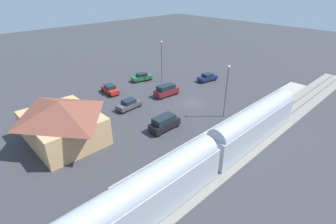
{
  "coord_description": "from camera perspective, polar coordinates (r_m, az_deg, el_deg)",
  "views": [
    {
      "loc": [
        -27.54,
        32.51,
        19.89
      ],
      "look_at": [
        -1.16,
        7.14,
        1.0
      ],
      "focal_mm": 27.3,
      "sensor_mm": 36.0,
      "label": 1
    }
  ],
  "objects": [
    {
      "name": "sedan_navy",
      "position": [
        57.57,
        8.81,
        7.69
      ],
      "size": [
        2.65,
        4.76,
        1.74
      ],
      "color": "navy",
      "rests_on": "ground"
    },
    {
      "name": "light_pole_near_platform",
      "position": [
        40.76,
        12.98,
        5.71
      ],
      "size": [
        0.44,
        0.44,
        8.65
      ],
      "color": "#515156",
      "rests_on": "ground"
    },
    {
      "name": "suv_black",
      "position": [
        37.81,
        -0.84,
        -2.42
      ],
      "size": [
        2.04,
        4.93,
        2.22
      ],
      "color": "black",
      "rests_on": "ground"
    },
    {
      "name": "suv_maroon",
      "position": [
        49.18,
        -0.37,
        4.9
      ],
      "size": [
        2.35,
        5.04,
        2.22
      ],
      "color": "maroon",
      "rests_on": "ground"
    },
    {
      "name": "pedestrian_on_platform",
      "position": [
        41.12,
        16.77,
        -0.87
      ],
      "size": [
        0.36,
        0.36,
        1.71
      ],
      "color": "#23284C",
      "rests_on": "platform"
    },
    {
      "name": "railway_track",
      "position": [
        40.4,
        20.4,
        -3.94
      ],
      "size": [
        4.8,
        70.0,
        0.3
      ],
      "color": "gray",
      "rests_on": "ground"
    },
    {
      "name": "ground_plane",
      "position": [
        47.02,
        5.31,
        2.15
      ],
      "size": [
        200.0,
        200.0,
        0.0
      ],
      "primitive_type": "plane",
      "color": "#38383D"
    },
    {
      "name": "passenger_train",
      "position": [
        24.1,
        -4.81,
        -17.81
      ],
      "size": [
        2.93,
        55.37,
        4.98
      ],
      "color": "#ADB2BC",
      "rests_on": "railway_track"
    },
    {
      "name": "sedan_green",
      "position": [
        57.38,
        -5.85,
        7.81
      ],
      "size": [
        2.82,
        4.8,
        1.74
      ],
      "color": "#236638",
      "rests_on": "ground"
    },
    {
      "name": "light_pole_lot_center",
      "position": [
        55.17,
        -1.45,
        12.16
      ],
      "size": [
        0.44,
        0.44,
        8.87
      ],
      "color": "#515156",
      "rests_on": "ground"
    },
    {
      "name": "station_building",
      "position": [
        37.26,
        -22.56,
        -1.81
      ],
      "size": [
        11.61,
        9.24,
        5.92
      ],
      "color": "tan",
      "rests_on": "ground"
    },
    {
      "name": "sedan_red",
      "position": [
        51.66,
        -12.8,
        5.01
      ],
      "size": [
        4.67,
        2.63,
        1.74
      ],
      "color": "red",
      "rests_on": "ground"
    },
    {
      "name": "platform",
      "position": [
        41.88,
        15.63,
        -1.92
      ],
      "size": [
        3.2,
        46.0,
        0.3
      ],
      "color": "#A8A399",
      "rests_on": "ground"
    },
    {
      "name": "sedan_charcoal",
      "position": [
        44.62,
        -8.69,
        1.75
      ],
      "size": [
        2.15,
        4.62,
        1.74
      ],
      "color": "#47494F",
      "rests_on": "ground"
    }
  ]
}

